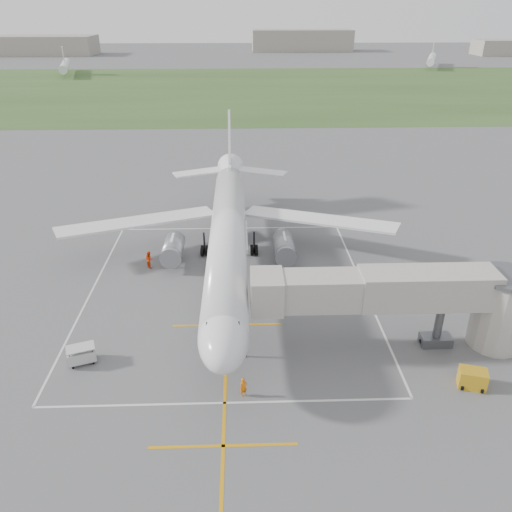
{
  "coord_description": "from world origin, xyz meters",
  "views": [
    {
      "loc": [
        1.4,
        -47.92,
        26.35
      ],
      "look_at": [
        2.84,
        -4.0,
        4.0
      ],
      "focal_mm": 35.0,
      "sensor_mm": 36.0,
      "label": 1
    }
  ],
  "objects_px": {
    "airliner": "(228,233)",
    "baggage_cart": "(82,355)",
    "jet_bridge": "(417,298)",
    "ramp_worker_nose": "(244,387)",
    "gpu_unit": "(472,379)",
    "ramp_worker_wing": "(149,259)"
  },
  "relations": [
    {
      "from": "airliner",
      "to": "baggage_cart",
      "type": "xyz_separation_m",
      "value": [
        -11.75,
        -15.7,
        -3.61
      ]
    },
    {
      "from": "airliner",
      "to": "jet_bridge",
      "type": "height_order",
      "value": "airliner"
    },
    {
      "from": "ramp_worker_nose",
      "to": "airliner",
      "type": "bearing_deg",
      "value": 69.46
    },
    {
      "from": "airliner",
      "to": "gpu_unit",
      "type": "height_order",
      "value": "airliner"
    },
    {
      "from": "jet_bridge",
      "to": "ramp_worker_wing",
      "type": "xyz_separation_m",
      "value": [
        -24.57,
        15.07,
        -3.78
      ]
    },
    {
      "from": "gpu_unit",
      "to": "ramp_worker_nose",
      "type": "bearing_deg",
      "value": -162.52
    },
    {
      "from": "jet_bridge",
      "to": "ramp_worker_nose",
      "type": "xyz_separation_m",
      "value": [
        -14.31,
        -5.77,
        -3.94
      ]
    },
    {
      "from": "gpu_unit",
      "to": "ramp_worker_wing",
      "type": "bearing_deg",
      "value": 159.7
    },
    {
      "from": "gpu_unit",
      "to": "ramp_worker_wing",
      "type": "relative_size",
      "value": 1.19
    },
    {
      "from": "ramp_worker_nose",
      "to": "ramp_worker_wing",
      "type": "bearing_deg",
      "value": 91.63
    },
    {
      "from": "ramp_worker_nose",
      "to": "jet_bridge",
      "type": "bearing_deg",
      "value": -2.63
    },
    {
      "from": "airliner",
      "to": "gpu_unit",
      "type": "xyz_separation_m",
      "value": [
        18.9,
        -19.57,
        -3.65
      ]
    },
    {
      "from": "airliner",
      "to": "baggage_cart",
      "type": "bearing_deg",
      "value": -126.81
    },
    {
      "from": "jet_bridge",
      "to": "baggage_cart",
      "type": "relative_size",
      "value": 9.29
    },
    {
      "from": "jet_bridge",
      "to": "ramp_worker_wing",
      "type": "relative_size",
      "value": 12.08
    },
    {
      "from": "jet_bridge",
      "to": "baggage_cart",
      "type": "distance_m",
      "value": 27.79
    },
    {
      "from": "jet_bridge",
      "to": "ramp_worker_wing",
      "type": "bearing_deg",
      "value": 148.47
    },
    {
      "from": "ramp_worker_nose",
      "to": "ramp_worker_wing",
      "type": "distance_m",
      "value": 23.22
    },
    {
      "from": "baggage_cart",
      "to": "ramp_worker_nose",
      "type": "relative_size",
      "value": 1.57
    },
    {
      "from": "airliner",
      "to": "baggage_cart",
      "type": "distance_m",
      "value": 19.94
    },
    {
      "from": "airliner",
      "to": "gpu_unit",
      "type": "distance_m",
      "value": 27.45
    },
    {
      "from": "gpu_unit",
      "to": "ramp_worker_wing",
      "type": "xyz_separation_m",
      "value": [
        -27.75,
        20.39,
        0.22
      ]
    }
  ]
}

